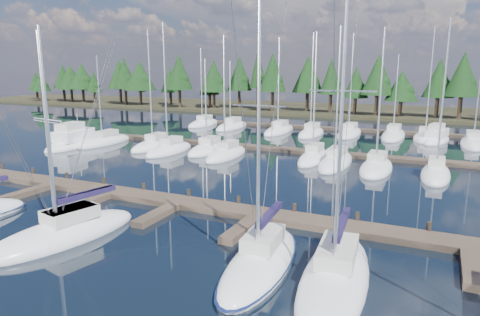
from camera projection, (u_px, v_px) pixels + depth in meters
The scene contains 12 objects.
ground at pixel (250, 169), 40.86m from camera, with size 260.00×260.00×0.00m, color black.
far_shore at pixel (359, 111), 94.02m from camera, with size 220.00×30.00×0.60m, color #2F2C1A.
main_dock at pixel (176, 205), 29.60m from camera, with size 44.00×6.13×0.90m.
back_docks at pixel (307, 138), 58.19m from camera, with size 50.00×21.80×0.40m.
front_sailboat_2 at pixel (65, 233), 24.30m from camera, with size 5.00×9.51×12.16m.
front_sailboat_3 at pixel (66, 234), 24.15m from camera, with size 4.49×9.15×12.41m.
front_sailboat_4 at pixel (261, 262), 20.63m from camera, with size 3.50×9.26×14.28m.
front_sailboat_5 at pixel (335, 278), 19.10m from camera, with size 3.78×10.40×15.60m.
back_sailboat_rows at pixel (300, 143), 54.01m from camera, with size 48.07×32.11×15.46m.
motor_yacht_left at pixel (74, 142), 52.82m from camera, with size 4.66×10.18×4.91m.
motor_yacht_right at pixel (436, 138), 56.13m from camera, with size 4.31×8.33×3.96m.
tree_line at pixel (342, 79), 84.68m from camera, with size 186.31×11.51×13.49m.
Camera 1 is at (15.95, -6.43, 9.47)m, focal length 32.00 mm.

